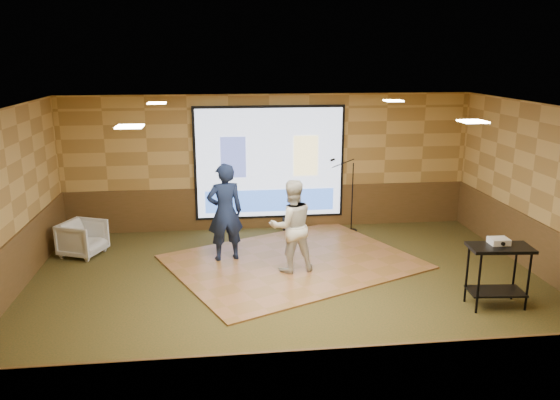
{
  "coord_description": "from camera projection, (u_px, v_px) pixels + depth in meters",
  "views": [
    {
      "loc": [
        -1.15,
        -8.33,
        3.83
      ],
      "look_at": [
        -0.05,
        1.02,
        1.3
      ],
      "focal_mm": 35.0,
      "sensor_mm": 36.0,
      "label": 1
    }
  ],
  "objects": [
    {
      "name": "duffel_bag",
      "position": [
        292.0,
        224.0,
        12.25
      ],
      "size": [
        0.42,
        0.29,
        0.25
      ],
      "primitive_type": "cube",
      "rotation": [
        0.0,
        0.0,
        -0.05
      ],
      "color": "black",
      "rests_on": "ground"
    },
    {
      "name": "mic_stand",
      "position": [
        349.0,
        210.0,
        12.07
      ],
      "size": [
        0.65,
        0.27,
        1.66
      ],
      "rotation": [
        0.0,
        0.0,
        0.35
      ],
      "color": "black",
      "rests_on": "ground"
    },
    {
      "name": "wainscot_right",
      "position": [
        545.0,
        253.0,
        9.49
      ],
      "size": [
        0.04,
        7.0,
        0.95
      ],
      "primitive_type": "cube",
      "color": "#4E3A1A",
      "rests_on": "ground"
    },
    {
      "name": "banquet_chair",
      "position": [
        83.0,
        238.0,
        10.64
      ],
      "size": [
        0.98,
        0.97,
        0.68
      ],
      "primitive_type": "imported",
      "rotation": [
        0.0,
        0.0,
        1.17
      ],
      "color": "gray",
      "rests_on": "ground"
    },
    {
      "name": "dance_floor",
      "position": [
        293.0,
        262.0,
        10.34
      ],
      "size": [
        5.28,
        4.77,
        0.03
      ],
      "primitive_type": "cube",
      "rotation": [
        0.0,
        0.0,
        0.42
      ],
      "color": "#996138",
      "rests_on": "ground"
    },
    {
      "name": "downlight_nw",
      "position": [
        157.0,
        103.0,
        9.82
      ],
      "size": [
        0.32,
        0.32,
        0.02
      ],
      "primitive_type": "cube",
      "color": "beige",
      "rests_on": "room_shell"
    },
    {
      "name": "downlight_se",
      "position": [
        473.0,
        121.0,
        7.15
      ],
      "size": [
        0.32,
        0.32,
        0.02
      ],
      "primitive_type": "cube",
      "color": "beige",
      "rests_on": "room_shell"
    },
    {
      "name": "wainscot_back",
      "position": [
        270.0,
        207.0,
        12.32
      ],
      "size": [
        9.0,
        0.04,
        0.95
      ],
      "primitive_type": "cube",
      "color": "#4E3A1A",
      "rests_on": "ground"
    },
    {
      "name": "projector_screen",
      "position": [
        270.0,
        164.0,
        12.02
      ],
      "size": [
        3.32,
        0.06,
        2.52
      ],
      "color": "black",
      "rests_on": "room_shell"
    },
    {
      "name": "downlight_ne",
      "position": [
        393.0,
        101.0,
        10.31
      ],
      "size": [
        0.32,
        0.32,
        0.02
      ],
      "primitive_type": "cube",
      "color": "beige",
      "rests_on": "room_shell"
    },
    {
      "name": "av_table",
      "position": [
        499.0,
        264.0,
        8.38
      ],
      "size": [
        0.94,
        0.5,
        0.99
      ],
      "rotation": [
        0.0,
        0.0,
        -0.09
      ],
      "color": "black",
      "rests_on": "ground"
    },
    {
      "name": "wainscot_left",
      "position": [
        5.0,
        277.0,
        8.48
      ],
      "size": [
        0.04,
        7.0,
        0.95
      ],
      "primitive_type": "cube",
      "color": "#4E3A1A",
      "rests_on": "ground"
    },
    {
      "name": "downlight_sw",
      "position": [
        130.0,
        126.0,
        6.65
      ],
      "size": [
        0.32,
        0.32,
        0.02
      ],
      "primitive_type": "cube",
      "color": "beige",
      "rests_on": "room_shell"
    },
    {
      "name": "room_shell",
      "position": [
        291.0,
        168.0,
        8.57
      ],
      "size": [
        9.04,
        7.04,
        3.02
      ],
      "color": "tan",
      "rests_on": "ground"
    },
    {
      "name": "projector",
      "position": [
        499.0,
        241.0,
        8.39
      ],
      "size": [
        0.29,
        0.25,
        0.1
      ],
      "primitive_type": "cube",
      "rotation": [
        0.0,
        0.0,
        -0.03
      ],
      "color": "white",
      "rests_on": "av_table"
    },
    {
      "name": "player_right",
      "position": [
        291.0,
        226.0,
        9.69
      ],
      "size": [
        0.91,
        0.77,
        1.68
      ],
      "primitive_type": "imported",
      "rotation": [
        0.0,
        0.0,
        3.32
      ],
      "color": "silver",
      "rests_on": "dance_floor"
    },
    {
      "name": "wainscot_front",
      "position": [
        336.0,
        388.0,
        5.65
      ],
      "size": [
        9.0,
        0.04,
        0.95
      ],
      "primitive_type": "cube",
      "color": "#4E3A1A",
      "rests_on": "ground"
    },
    {
      "name": "player_left",
      "position": [
        225.0,
        212.0,
        10.21
      ],
      "size": [
        0.75,
        0.57,
        1.86
      ],
      "primitive_type": "imported",
      "rotation": [
        0.0,
        0.0,
        3.34
      ],
      "color": "#152043",
      "rests_on": "dance_floor"
    },
    {
      "name": "ground",
      "position": [
        290.0,
        291.0,
        9.11
      ],
      "size": [
        9.0,
        9.0,
        0.0
      ],
      "primitive_type": "plane",
      "color": "#2B3418",
      "rests_on": "ground"
    }
  ]
}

